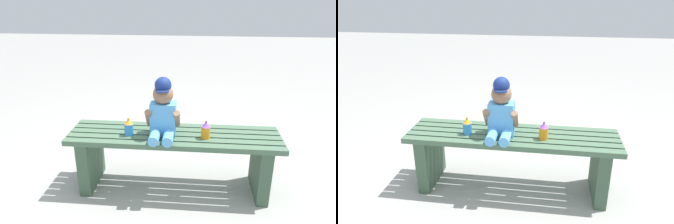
% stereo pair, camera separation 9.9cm
% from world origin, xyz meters
% --- Properties ---
extents(ground_plane, '(16.00, 16.00, 0.00)m').
position_xyz_m(ground_plane, '(0.00, 0.00, 0.00)').
color(ground_plane, '#999993').
extents(park_bench, '(1.46, 0.37, 0.43)m').
position_xyz_m(park_bench, '(0.00, 0.00, 0.29)').
color(park_bench, '#47664C').
rests_on(park_bench, ground_plane).
extents(child_figure, '(0.23, 0.27, 0.40)m').
position_xyz_m(child_figure, '(-0.07, -0.03, 0.61)').
color(child_figure, '#59A5E5').
rests_on(child_figure, park_bench).
extents(sippy_cup_left, '(0.06, 0.06, 0.12)m').
position_xyz_m(sippy_cup_left, '(-0.31, -0.05, 0.49)').
color(sippy_cup_left, '#338CE5').
rests_on(sippy_cup_left, park_bench).
extents(sippy_cup_right, '(0.06, 0.06, 0.12)m').
position_xyz_m(sippy_cup_right, '(0.22, -0.05, 0.49)').
color(sippy_cup_right, orange).
rests_on(sippy_cup_right, park_bench).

